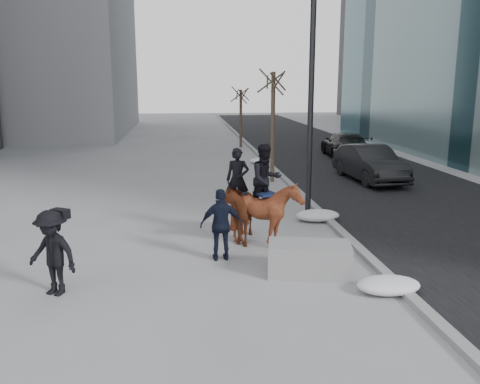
{
  "coord_description": "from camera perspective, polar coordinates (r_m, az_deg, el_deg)",
  "views": [
    {
      "loc": [
        -1.41,
        -11.28,
        4.23
      ],
      "look_at": [
        0.0,
        1.2,
        1.5
      ],
      "focal_mm": 38.0,
      "sensor_mm": 36.0,
      "label": 1
    }
  ],
  "objects": [
    {
      "name": "mounted_left",
      "position": [
        13.75,
        -0.21,
        -1.61
      ],
      "size": [
        1.21,
        2.06,
        2.5
      ],
      "color": "#45200D",
      "rests_on": "ground"
    },
    {
      "name": "curb",
      "position": [
        22.13,
        5.17,
        1.35
      ],
      "size": [
        0.25,
        90.0,
        0.12
      ],
      "primitive_type": "cube",
      "color": "gray",
      "rests_on": "ground"
    },
    {
      "name": "ground",
      "position": [
        12.13,
        0.64,
        -8.15
      ],
      "size": [
        120.0,
        120.0,
        0.0
      ],
      "primitive_type": "plane",
      "color": "gray",
      "rests_on": "ground"
    },
    {
      "name": "road",
      "position": [
        23.27,
        14.87,
        1.39
      ],
      "size": [
        8.0,
        90.0,
        0.01
      ],
      "primitive_type": "cube",
      "color": "black",
      "rests_on": "ground"
    },
    {
      "name": "tree_near",
      "position": [
        21.73,
        3.71,
        7.88
      ],
      "size": [
        1.2,
        1.2,
        5.16
      ],
      "primitive_type": null,
      "color": "#3A2F22",
      "rests_on": "ground"
    },
    {
      "name": "feeder",
      "position": [
        12.2,
        -2.09,
        -3.7
      ],
      "size": [
        1.04,
        0.86,
        1.75
      ],
      "color": "black",
      "rests_on": "ground"
    },
    {
      "name": "car_near",
      "position": [
        22.75,
        14.36,
        3.15
      ],
      "size": [
        1.99,
        4.83,
        1.56
      ],
      "primitive_type": "imported",
      "rotation": [
        0.0,
        0.0,
        0.07
      ],
      "color": "black",
      "rests_on": "ground"
    },
    {
      "name": "car_far",
      "position": [
        29.67,
        11.69,
        5.22
      ],
      "size": [
        2.45,
        5.15,
        1.45
      ],
      "primitive_type": "imported",
      "rotation": [
        0.0,
        0.0,
        3.06
      ],
      "color": "black",
      "rests_on": "ground"
    },
    {
      "name": "tree_far",
      "position": [
        33.55,
        0.09,
        8.58
      ],
      "size": [
        1.2,
        1.2,
        4.15
      ],
      "primitive_type": null,
      "color": "#3A2E22",
      "rests_on": "ground"
    },
    {
      "name": "mounted_right",
      "position": [
        13.2,
        2.96,
        -1.59
      ],
      "size": [
        1.87,
        1.98,
        2.68
      ],
      "color": "#471A0E",
      "rests_on": "ground"
    },
    {
      "name": "camera_crew",
      "position": [
        10.9,
        -20.32,
        -6.39
      ],
      "size": [
        1.31,
        1.12,
        1.75
      ],
      "color": "black",
      "rests_on": "ground"
    },
    {
      "name": "snow_piles",
      "position": [
        17.39,
        7.41,
        -1.35
      ],
      "size": [
        1.36,
        17.73,
        0.35
      ],
      "color": "silver",
      "rests_on": "ground"
    },
    {
      "name": "planter",
      "position": [
        11.53,
        7.78,
        -7.46
      ],
      "size": [
        1.96,
        1.25,
        0.73
      ],
      "primitive_type": "cube",
      "rotation": [
        0.0,
        0.0,
        -0.2
      ],
      "color": "gray",
      "rests_on": "ground"
    },
    {
      "name": "lamppost",
      "position": [
        16.42,
        7.96,
        14.82
      ],
      "size": [
        0.25,
        1.96,
        9.09
      ],
      "color": "black",
      "rests_on": "ground"
    }
  ]
}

